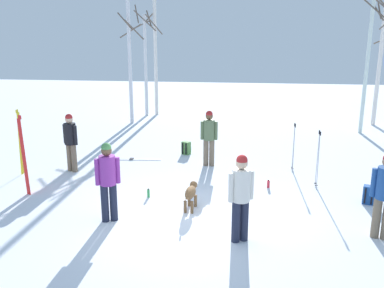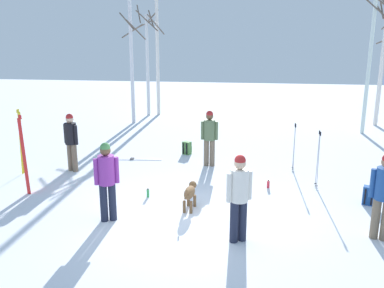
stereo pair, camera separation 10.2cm
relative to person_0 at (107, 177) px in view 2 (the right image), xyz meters
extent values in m
plane|color=white|center=(1.84, 0.45, -0.98)|extent=(60.00, 60.00, 0.00)
cylinder|color=#1E2338|center=(-0.08, -0.04, -0.57)|extent=(0.16, 0.16, 0.82)
cylinder|color=#1E2338|center=(0.08, 0.04, -0.57)|extent=(0.16, 0.16, 0.82)
cylinder|color=purple|center=(0.00, 0.00, 0.15)|extent=(0.34, 0.34, 0.62)
sphere|color=brown|center=(0.00, 0.00, 0.57)|extent=(0.22, 0.22, 0.22)
sphere|color=#4C8C4C|center=(0.00, 0.00, 0.63)|extent=(0.21, 0.21, 0.21)
cylinder|color=purple|center=(-0.19, -0.09, 0.13)|extent=(0.10, 0.10, 0.56)
cylinder|color=purple|center=(0.19, 0.09, 0.13)|extent=(0.10, 0.10, 0.56)
cylinder|color=#1E2338|center=(2.85, -0.45, -0.57)|extent=(0.16, 0.16, 0.82)
cylinder|color=#1E2338|center=(2.69, -0.54, -0.57)|extent=(0.16, 0.16, 0.82)
cylinder|color=silver|center=(2.77, -0.49, 0.15)|extent=(0.34, 0.34, 0.62)
sphere|color=beige|center=(2.77, -0.49, 0.57)|extent=(0.22, 0.22, 0.22)
sphere|color=#B22626|center=(2.77, -0.49, 0.63)|extent=(0.21, 0.21, 0.21)
cylinder|color=silver|center=(2.95, -0.39, 0.13)|extent=(0.10, 0.10, 0.56)
cylinder|color=silver|center=(2.59, -0.60, 0.13)|extent=(0.10, 0.10, 0.56)
cylinder|color=#72604C|center=(1.57, 4.25, -0.57)|extent=(0.16, 0.16, 0.82)
cylinder|color=#72604C|center=(1.75, 4.25, -0.57)|extent=(0.16, 0.16, 0.82)
cylinder|color=#566B47|center=(1.66, 4.25, 0.15)|extent=(0.34, 0.34, 0.62)
sphere|color=brown|center=(1.66, 4.25, 0.57)|extent=(0.22, 0.22, 0.22)
sphere|color=#B22626|center=(1.66, 4.25, 0.63)|extent=(0.21, 0.21, 0.21)
cylinder|color=#566B47|center=(1.45, 4.24, 0.13)|extent=(0.10, 0.10, 0.56)
cylinder|color=#566B47|center=(1.87, 4.25, 0.13)|extent=(0.10, 0.10, 0.56)
cylinder|color=#72604C|center=(-2.34, 3.14, -0.57)|extent=(0.16, 0.16, 0.82)
cylinder|color=#72604C|center=(-2.17, 3.07, -0.57)|extent=(0.16, 0.16, 0.82)
cylinder|color=black|center=(-2.26, 3.10, 0.15)|extent=(0.34, 0.34, 0.62)
sphere|color=beige|center=(-2.26, 3.10, 0.57)|extent=(0.22, 0.22, 0.22)
sphere|color=#B22626|center=(-2.26, 3.10, 0.63)|extent=(0.21, 0.21, 0.21)
cylinder|color=black|center=(-2.45, 3.18, 0.13)|extent=(0.10, 0.10, 0.56)
cylinder|color=black|center=(-2.06, 3.03, 0.13)|extent=(0.10, 0.10, 0.56)
cylinder|color=#72604C|center=(5.38, 0.05, -0.57)|extent=(0.16, 0.16, 0.82)
cylinder|color=#1E478C|center=(5.26, 0.09, 0.13)|extent=(0.10, 0.10, 0.56)
ellipsoid|color=brown|center=(1.61, 0.84, -0.57)|extent=(0.26, 0.61, 0.26)
sphere|color=brown|center=(1.63, 1.17, -0.51)|extent=(0.18, 0.18, 0.18)
ellipsoid|color=brown|center=(1.64, 1.24, -0.53)|extent=(0.07, 0.10, 0.06)
cylinder|color=brown|center=(1.59, 0.49, -0.49)|extent=(0.05, 0.19, 0.17)
cylinder|color=brown|center=(1.55, 1.04, -0.84)|extent=(0.07, 0.07, 0.28)
cylinder|color=brown|center=(1.70, 1.03, -0.84)|extent=(0.07, 0.07, 0.28)
cylinder|color=brown|center=(1.52, 0.65, -0.84)|extent=(0.07, 0.07, 0.28)
cylinder|color=brown|center=(1.67, 0.64, -0.84)|extent=(0.07, 0.07, 0.28)
cube|color=red|center=(-2.61, 1.20, -0.02)|extent=(0.17, 0.09, 1.92)
cube|color=red|center=(-2.61, 1.20, 0.98)|extent=(0.06, 0.04, 0.10)
cube|color=red|center=(-2.56, 1.18, -0.02)|extent=(0.17, 0.09, 1.92)
cube|color=red|center=(-2.56, 1.18, 0.98)|extent=(0.06, 0.04, 0.10)
cube|color=yellow|center=(-3.59, 2.72, -0.09)|extent=(0.02, 0.16, 1.79)
cube|color=yellow|center=(-3.59, 2.72, 0.85)|extent=(0.02, 0.06, 0.10)
cube|color=yellow|center=(-3.58, 2.66, -0.09)|extent=(0.02, 0.16, 1.79)
cube|color=yellow|center=(-3.58, 2.66, 0.85)|extent=(0.02, 0.06, 0.10)
cube|color=white|center=(-0.85, 4.58, -0.97)|extent=(1.83, 0.31, 0.02)
cube|color=#333338|center=(-0.90, 4.57, -0.95)|extent=(0.13, 0.08, 0.03)
cube|color=white|center=(-0.84, 4.48, -0.97)|extent=(1.83, 0.31, 0.02)
cube|color=#333338|center=(-0.89, 4.47, -0.95)|extent=(0.13, 0.08, 0.03)
cylinder|color=#B2B2BC|center=(4.17, 4.21, -0.32)|extent=(0.02, 0.10, 1.32)
cylinder|color=black|center=(4.17, 4.21, 0.39)|extent=(0.04, 0.04, 0.10)
cylinder|color=black|center=(4.17, 4.21, -0.91)|extent=(0.07, 0.07, 0.01)
cylinder|color=#B2B2BC|center=(4.17, 4.08, -0.32)|extent=(0.02, 0.10, 1.32)
cylinder|color=black|center=(4.17, 4.08, 0.39)|extent=(0.04, 0.04, 0.10)
cylinder|color=black|center=(4.17, 4.08, -0.91)|extent=(0.07, 0.07, 0.01)
cylinder|color=#B2B2BC|center=(4.65, 2.88, -0.28)|extent=(0.02, 0.10, 1.41)
cylinder|color=black|center=(4.65, 2.88, 0.48)|extent=(0.04, 0.04, 0.10)
cylinder|color=black|center=(4.65, 2.88, -0.91)|extent=(0.07, 0.07, 0.01)
cylinder|color=#B2B2BC|center=(4.65, 2.71, -0.28)|extent=(0.02, 0.10, 1.41)
cylinder|color=black|center=(4.65, 2.71, 0.48)|extent=(0.04, 0.04, 0.10)
cylinder|color=black|center=(4.65, 2.71, -0.91)|extent=(0.07, 0.07, 0.01)
cube|color=#1E4C99|center=(5.71, 1.80, -0.76)|extent=(0.31, 0.27, 0.44)
cube|color=#1E4C99|center=(5.75, 1.92, -0.83)|extent=(0.20, 0.12, 0.20)
cube|color=black|center=(5.74, 1.67, -0.76)|extent=(0.04, 0.03, 0.37)
cube|color=black|center=(5.61, 1.71, -0.76)|extent=(0.04, 0.03, 0.37)
cube|color=#4C7F3F|center=(0.76, 5.43, -0.76)|extent=(0.32, 0.29, 0.44)
cube|color=#4C7F3F|center=(0.81, 5.55, -0.83)|extent=(0.20, 0.14, 0.20)
cube|color=black|center=(0.77, 5.30, -0.76)|extent=(0.04, 0.04, 0.37)
cube|color=black|center=(0.64, 5.36, -0.76)|extent=(0.04, 0.04, 0.37)
cylinder|color=green|center=(0.48, 1.42, -0.88)|extent=(0.07, 0.07, 0.20)
cylinder|color=black|center=(0.48, 1.42, -0.77)|extent=(0.04, 0.04, 0.02)
cylinder|color=red|center=(3.41, 2.55, -0.88)|extent=(0.07, 0.07, 0.20)
cylinder|color=black|center=(3.41, 2.55, -0.77)|extent=(0.05, 0.05, 0.02)
cylinder|color=silver|center=(-2.65, 10.44, 2.26)|extent=(0.16, 0.16, 6.49)
cylinder|color=brown|center=(-2.71, 10.11, 3.61)|extent=(0.71, 0.18, 0.74)
cylinder|color=brown|center=(-2.72, 10.92, 3.21)|extent=(1.01, 0.20, 0.65)
cylinder|color=brown|center=(-2.30, 10.13, 3.24)|extent=(0.69, 0.77, 0.85)
cylinder|color=silver|center=(-2.48, 12.54, 1.53)|extent=(0.16, 0.16, 5.03)
cylinder|color=brown|center=(-2.81, 12.37, 4.05)|extent=(0.40, 0.72, 0.91)
cylinder|color=brown|center=(-2.77, 12.91, 3.55)|extent=(0.80, 0.64, 0.48)
cylinder|color=brown|center=(-2.32, 12.05, 3.71)|extent=(1.04, 0.39, 0.99)
cylinder|color=brown|center=(-1.93, 12.27, 3.54)|extent=(0.60, 1.16, 0.92)
cylinder|color=silver|center=(-2.02, 12.81, 2.90)|extent=(0.17, 0.17, 7.76)
cylinder|color=brown|center=(-2.33, 13.07, 3.95)|extent=(0.58, 0.68, 0.76)
cylinder|color=brown|center=(-2.27, 12.64, 3.85)|extent=(0.43, 0.58, 0.82)
cylinder|color=silver|center=(7.44, 9.79, 2.20)|extent=(0.15, 0.15, 6.37)
cylinder|color=brown|center=(7.27, 9.26, 4.02)|extent=(1.12, 0.40, 1.02)
cylinder|color=silver|center=(8.45, 11.65, 2.22)|extent=(0.18, 0.18, 6.40)
cylinder|color=brown|center=(8.20, 11.63, 4.03)|extent=(0.11, 0.55, 0.73)
cylinder|color=brown|center=(8.16, 11.52, 3.92)|extent=(0.33, 0.64, 0.67)
camera|label=1|loc=(2.92, -7.63, 2.73)|focal=37.81mm
camera|label=2|loc=(3.02, -7.61, 2.73)|focal=37.81mm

